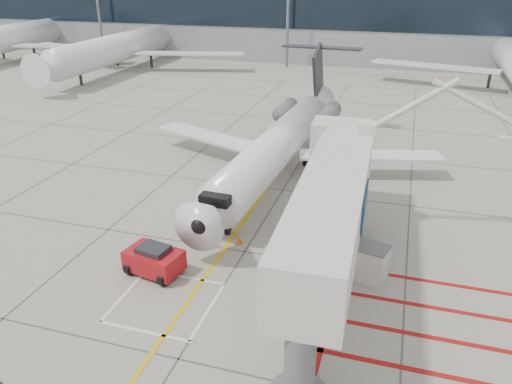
% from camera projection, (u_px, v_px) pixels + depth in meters
% --- Properties ---
extents(ground_plane, '(260.00, 260.00, 0.00)m').
position_uv_depth(ground_plane, '(217.00, 297.00, 22.12)').
color(ground_plane, '#9C9887').
rests_on(ground_plane, ground).
extents(regional_jet, '(23.63, 29.09, 7.33)m').
position_uv_depth(regional_jet, '(267.00, 135.00, 31.34)').
color(regional_jet, white).
rests_on(regional_jet, ground_plane).
extents(jet_bridge, '(9.06, 18.21, 7.18)m').
position_uv_depth(jet_bridge, '(329.00, 223.00, 20.84)').
color(jet_bridge, silver).
rests_on(jet_bridge, ground_plane).
extents(pushback_tug, '(2.86, 2.09, 1.52)m').
position_uv_depth(pushback_tug, '(154.00, 259.00, 23.54)').
color(pushback_tug, '#A40F17').
rests_on(pushback_tug, ground_plane).
extents(baggage_cart, '(2.45, 1.94, 1.35)m').
position_uv_depth(baggage_cart, '(315.00, 258.00, 23.81)').
color(baggage_cart, '#525256').
rests_on(baggage_cart, ground_plane).
extents(ground_power_unit, '(2.35, 1.73, 1.67)m').
position_uv_depth(ground_power_unit, '(364.00, 260.00, 23.30)').
color(ground_power_unit, '#B9B8B0').
rests_on(ground_power_unit, ground_plane).
extents(cone_nose, '(0.34, 0.34, 0.48)m').
position_uv_depth(cone_nose, '(239.00, 240.00, 26.24)').
color(cone_nose, '#DB510B').
rests_on(cone_nose, ground_plane).
extents(cone_side, '(0.38, 0.38, 0.53)m').
position_uv_depth(cone_side, '(300.00, 241.00, 26.05)').
color(cone_side, orange).
rests_on(cone_side, ground_plane).
extents(terminal_building, '(180.00, 28.00, 14.00)m').
position_uv_depth(terminal_building, '(437.00, 10.00, 77.44)').
color(terminal_building, gray).
rests_on(terminal_building, ground_plane).
extents(terminal_glass_band, '(180.00, 0.10, 6.00)m').
position_uv_depth(terminal_glass_band, '(441.00, 10.00, 64.81)').
color(terminal_glass_band, black).
rests_on(terminal_glass_band, ground_plane).
extents(bg_aircraft_a, '(35.31, 39.24, 11.77)m').
position_uv_depth(bg_aircraft_a, '(2.00, 21.00, 73.21)').
color(bg_aircraft_a, silver).
rests_on(bg_aircraft_a, ground_plane).
extents(bg_aircraft_b, '(33.07, 36.74, 11.02)m').
position_uv_depth(bg_aircraft_b, '(124.00, 28.00, 68.05)').
color(bg_aircraft_b, silver).
rests_on(bg_aircraft_b, ground_plane).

